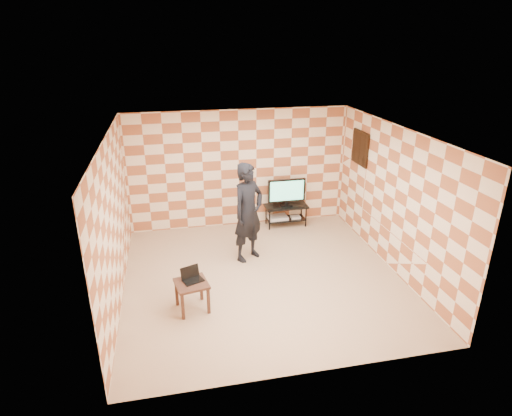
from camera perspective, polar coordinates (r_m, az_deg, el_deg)
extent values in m
plane|color=tan|center=(8.05, 0.89, -9.19)|extent=(5.00, 5.00, 0.00)
cube|color=#F6DFBC|center=(9.76, -2.30, 5.19)|extent=(5.00, 0.02, 2.70)
cube|color=#F6DFBC|center=(5.30, 7.01, -10.35)|extent=(5.00, 0.02, 2.70)
cube|color=#F6DFBC|center=(7.35, -18.44, -1.77)|extent=(0.02, 5.00, 2.70)
cube|color=#F6DFBC|center=(8.33, 17.98, 1.08)|extent=(0.02, 5.00, 2.70)
cube|color=white|center=(7.04, 1.02, 9.94)|extent=(5.00, 5.00, 0.02)
cube|color=black|center=(9.45, 13.73, 7.79)|extent=(0.04, 0.72, 0.72)
cube|color=black|center=(9.45, 13.73, 7.79)|extent=(0.04, 0.03, 0.68)
cube|color=black|center=(9.45, 13.73, 7.79)|extent=(0.04, 0.68, 0.03)
cube|color=black|center=(9.98, 4.04, 0.23)|extent=(0.99, 0.45, 0.04)
cube|color=black|center=(10.10, 3.99, -1.45)|extent=(0.89, 0.40, 0.03)
cylinder|color=black|center=(9.80, 1.83, -1.59)|extent=(0.03, 0.03, 0.50)
cylinder|color=black|center=(10.12, 1.35, -0.80)|extent=(0.03, 0.03, 0.50)
cylinder|color=black|center=(10.03, 6.68, -1.17)|extent=(0.03, 0.03, 0.50)
cylinder|color=black|center=(10.34, 6.07, -0.41)|extent=(0.03, 0.03, 0.50)
cube|color=black|center=(9.96, 4.04, 0.42)|extent=(0.26, 0.17, 0.03)
cube|color=black|center=(9.94, 4.05, 0.69)|extent=(0.07, 0.05, 0.07)
cube|color=black|center=(9.84, 4.10, 2.35)|extent=(0.88, 0.06, 0.54)
cube|color=#68F3C5|center=(9.81, 4.15, 2.29)|extent=(0.79, 0.01, 0.46)
cube|color=silver|center=(10.04, 2.91, -1.26)|extent=(0.46, 0.34, 0.07)
cube|color=silver|center=(10.11, 5.28, -1.22)|extent=(0.23, 0.16, 0.05)
cube|color=#331A11|center=(7.03, -8.60, -9.94)|extent=(0.59, 0.59, 0.04)
cube|color=#331A11|center=(6.96, -9.74, -12.85)|extent=(0.05, 0.05, 0.46)
cube|color=#331A11|center=(7.30, -10.53, -11.08)|extent=(0.05, 0.05, 0.46)
cube|color=#331A11|center=(7.04, -6.36, -12.20)|extent=(0.05, 0.05, 0.46)
cube|color=#331A11|center=(7.38, -7.31, -10.49)|extent=(0.05, 0.05, 0.46)
cube|color=black|center=(7.06, -8.39, -9.52)|extent=(0.38, 0.32, 0.02)
cube|color=black|center=(7.10, -8.82, -8.41)|extent=(0.31, 0.17, 0.20)
imported|color=black|center=(8.28, -1.05, -0.60)|extent=(0.86, 0.80, 1.98)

